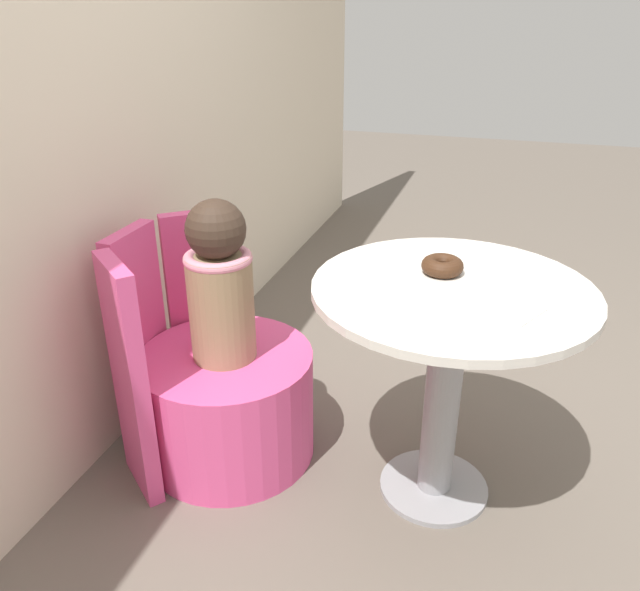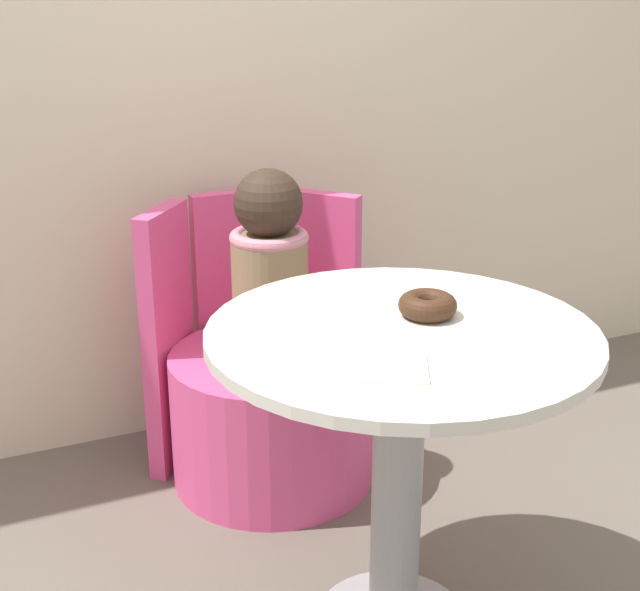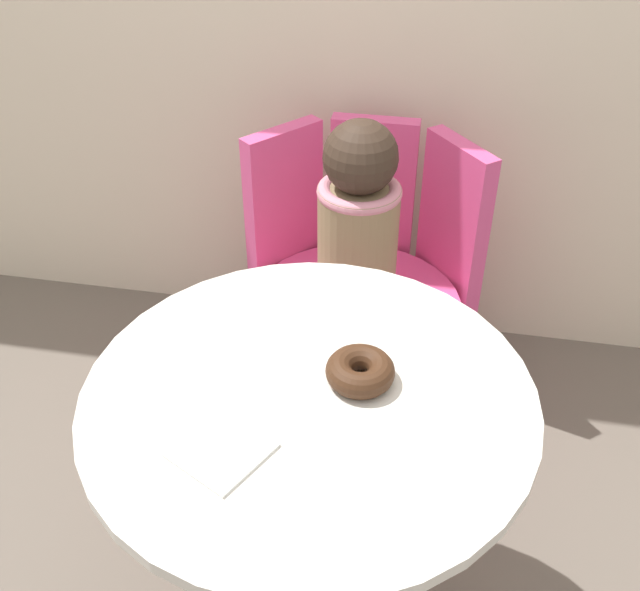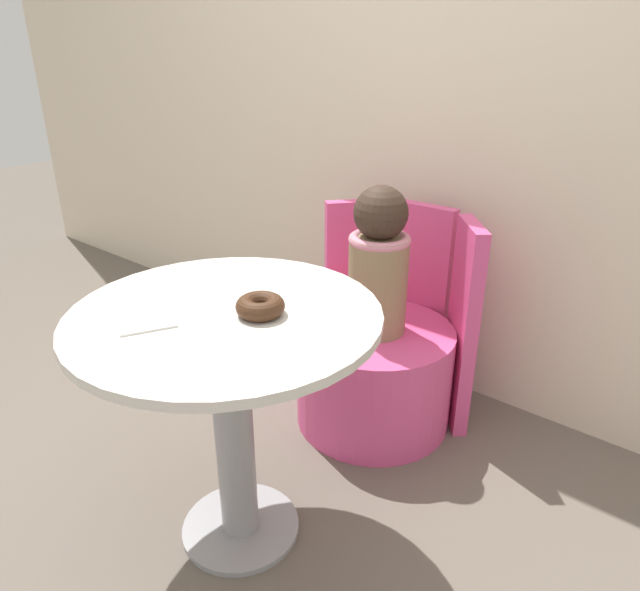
# 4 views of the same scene
# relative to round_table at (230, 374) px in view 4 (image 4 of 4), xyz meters

# --- Properties ---
(ground_plane) EXTENTS (12.00, 12.00, 0.00)m
(ground_plane) POSITION_rel_round_table_xyz_m (-0.08, 0.02, -0.54)
(ground_plane) COLOR #665B51
(back_wall) EXTENTS (6.00, 0.06, 2.40)m
(back_wall) POSITION_rel_round_table_xyz_m (-0.08, 1.15, 0.66)
(back_wall) COLOR beige
(back_wall) RESTS_ON ground_plane
(round_table) EXTENTS (0.78, 0.78, 0.72)m
(round_table) POSITION_rel_round_table_xyz_m (0.00, 0.00, 0.00)
(round_table) COLOR #99999E
(round_table) RESTS_ON ground_plane
(tub_chair) EXTENTS (0.57, 0.57, 0.38)m
(tub_chair) POSITION_rel_round_table_xyz_m (-0.01, 0.70, -0.35)
(tub_chair) COLOR #E54C8C
(tub_chair) RESTS_ON ground_plane
(booth_backrest) EXTENTS (0.67, 0.25, 0.78)m
(booth_backrest) POSITION_rel_round_table_xyz_m (-0.01, 0.94, -0.15)
(booth_backrest) COLOR #E54C8C
(booth_backrest) RESTS_ON ground_plane
(child_figure) EXTENTS (0.21, 0.21, 0.52)m
(child_figure) POSITION_rel_round_table_xyz_m (-0.01, 0.70, 0.10)
(child_figure) COLOR #937A56
(child_figure) RESTS_ON tub_chair
(donut) EXTENTS (0.12, 0.12, 0.05)m
(donut) POSITION_rel_round_table_xyz_m (0.08, 0.04, 0.20)
(donut) COLOR #3D2314
(donut) RESTS_ON round_table
(paper_napkin) EXTENTS (0.18, 0.18, 0.01)m
(paper_napkin) POSITION_rel_round_table_xyz_m (-0.11, -0.15, 0.18)
(paper_napkin) COLOR white
(paper_napkin) RESTS_ON round_table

